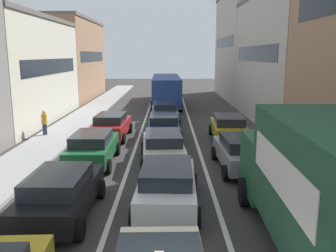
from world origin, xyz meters
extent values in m
cube|color=#9C9C9C|center=(-6.70, 20.00, 0.07)|extent=(2.60, 64.00, 0.14)
cube|color=silver|center=(-1.70, 20.00, 0.01)|extent=(0.16, 60.00, 0.01)
cube|color=silver|center=(1.70, 20.00, 0.01)|extent=(0.16, 60.00, 0.01)
cube|color=beige|center=(-12.00, 22.00, 3.72)|extent=(7.00, 14.57, 7.43)
cube|color=black|center=(-8.48, 22.00, 4.09)|extent=(0.02, 11.73, 1.10)
cube|color=#66605B|center=(-12.00, 22.00, 7.58)|extent=(7.20, 14.57, 0.30)
cube|color=#9E7556|center=(-12.00, 36.67, 4.29)|extent=(7.00, 14.57, 8.58)
cube|color=black|center=(-8.48, 36.67, 4.72)|extent=(0.02, 11.73, 1.10)
cube|color=#66605B|center=(-12.00, 36.67, 8.73)|extent=(7.20, 14.57, 0.30)
cube|color=#B2ADA3|center=(9.90, 36.67, 5.75)|extent=(7.00, 14.57, 11.50)
cube|color=black|center=(6.38, 36.67, 6.33)|extent=(0.02, 11.73, 1.10)
cube|color=#B2ADA3|center=(9.90, 22.00, 4.58)|extent=(7.00, 14.57, 9.16)
cube|color=black|center=(6.38, 22.00, 5.04)|extent=(0.02, 11.73, 1.10)
cube|color=#1E5933|center=(3.80, 6.33, 1.43)|extent=(2.49, 2.49, 1.90)
cube|color=black|center=(3.85, 7.54, 1.81)|extent=(2.02, 0.10, 0.70)
cube|color=#234C33|center=(3.67, 2.58, 2.18)|extent=(2.60, 5.52, 2.80)
cube|color=white|center=(2.45, 2.62, 2.46)|extent=(0.19, 4.48, 0.90)
cylinder|color=black|center=(2.61, 6.46, 0.48)|extent=(0.33, 0.97, 0.96)
cylinder|color=black|center=(5.00, 6.37, 0.48)|extent=(0.33, 0.97, 0.96)
cube|color=silver|center=(0.04, 6.37, 0.67)|extent=(1.96, 4.37, 0.70)
cube|color=#1E2328|center=(0.03, 6.17, 1.23)|extent=(1.67, 2.47, 0.52)
cylinder|color=black|center=(-0.83, 7.86, 0.32)|extent=(0.24, 0.65, 0.64)
cylinder|color=black|center=(1.01, 7.79, 0.32)|extent=(0.24, 0.65, 0.64)
cylinder|color=black|center=(-0.94, 4.94, 0.32)|extent=(0.24, 0.65, 0.64)
cylinder|color=black|center=(0.90, 4.87, 0.32)|extent=(0.24, 0.65, 0.64)
cube|color=black|center=(-3.23, 5.64, 0.67)|extent=(1.85, 4.32, 0.70)
cube|color=#1E2328|center=(-3.23, 5.44, 1.23)|extent=(1.61, 2.43, 0.52)
cylinder|color=black|center=(-4.13, 7.11, 0.32)|extent=(0.23, 0.64, 0.64)
cylinder|color=black|center=(-2.29, 7.09, 0.32)|extent=(0.23, 0.64, 0.64)
cylinder|color=black|center=(-4.17, 4.19, 0.32)|extent=(0.23, 0.64, 0.64)
cylinder|color=black|center=(-2.33, 4.17, 0.32)|extent=(0.23, 0.64, 0.64)
cube|color=beige|center=(-0.17, 11.23, 0.67)|extent=(2.06, 4.40, 0.70)
cube|color=#1E2328|center=(-0.15, 11.03, 1.23)|extent=(1.73, 2.50, 0.52)
cylinder|color=black|center=(-1.17, 12.63, 0.32)|extent=(0.26, 0.65, 0.64)
cylinder|color=black|center=(0.66, 12.74, 0.32)|extent=(0.26, 0.65, 0.64)
cylinder|color=black|center=(-0.99, 9.71, 0.32)|extent=(0.26, 0.65, 0.64)
cylinder|color=black|center=(0.84, 9.82, 0.32)|extent=(0.26, 0.65, 0.64)
cube|color=#19592D|center=(-3.38, 11.15, 0.67)|extent=(1.82, 4.31, 0.70)
cube|color=#1E2328|center=(-3.38, 10.95, 1.23)|extent=(1.59, 2.42, 0.52)
cylinder|color=black|center=(-4.31, 12.61, 0.32)|extent=(0.22, 0.64, 0.64)
cylinder|color=black|center=(-2.47, 12.62, 0.32)|extent=(0.22, 0.64, 0.64)
cylinder|color=black|center=(-4.30, 9.68, 0.32)|extent=(0.22, 0.64, 0.64)
cylinder|color=black|center=(-2.46, 9.69, 0.32)|extent=(0.22, 0.64, 0.64)
cube|color=#194C8C|center=(-0.19, 16.16, 0.67)|extent=(1.87, 4.33, 0.70)
cube|color=#1E2328|center=(-0.19, 15.96, 1.23)|extent=(1.62, 2.43, 0.52)
cylinder|color=black|center=(-1.13, 17.60, 0.32)|extent=(0.23, 0.64, 0.64)
cylinder|color=black|center=(0.71, 17.63, 0.32)|extent=(0.23, 0.64, 0.64)
cylinder|color=black|center=(-1.08, 14.68, 0.32)|extent=(0.23, 0.64, 0.64)
cylinder|color=black|center=(0.75, 14.71, 0.32)|extent=(0.23, 0.64, 0.64)
cube|color=#A51E1E|center=(-3.33, 16.33, 0.67)|extent=(1.94, 4.36, 0.70)
cube|color=#1E2328|center=(-3.34, 16.13, 1.23)|extent=(1.66, 2.46, 0.52)
cylinder|color=black|center=(-4.20, 17.82, 0.32)|extent=(0.24, 0.65, 0.64)
cylinder|color=black|center=(-2.36, 17.76, 0.32)|extent=(0.24, 0.65, 0.64)
cylinder|color=black|center=(-4.30, 14.90, 0.32)|extent=(0.24, 0.65, 0.64)
cylinder|color=black|center=(-2.46, 14.84, 0.32)|extent=(0.24, 0.65, 0.64)
cube|color=#759EB7|center=(-0.19, 21.28, 0.67)|extent=(2.04, 4.39, 0.70)
cube|color=#1E2328|center=(-0.18, 21.08, 1.23)|extent=(1.72, 2.49, 0.52)
cylinder|color=black|center=(-1.19, 22.69, 0.32)|extent=(0.26, 0.65, 0.64)
cylinder|color=black|center=(0.65, 22.79, 0.32)|extent=(0.26, 0.65, 0.64)
cylinder|color=black|center=(-1.03, 19.77, 0.32)|extent=(0.26, 0.65, 0.64)
cylinder|color=black|center=(0.81, 19.87, 0.32)|extent=(0.26, 0.65, 0.64)
cube|color=gray|center=(3.25, 10.34, 0.67)|extent=(1.93, 4.35, 0.70)
cube|color=#1E2328|center=(3.26, 10.14, 1.23)|extent=(1.66, 2.46, 0.52)
cylinder|color=black|center=(2.29, 11.77, 0.32)|extent=(0.24, 0.65, 0.64)
cylinder|color=black|center=(4.13, 11.83, 0.32)|extent=(0.24, 0.65, 0.64)
cylinder|color=black|center=(2.38, 8.85, 0.32)|extent=(0.24, 0.65, 0.64)
cylinder|color=black|center=(4.22, 8.91, 0.32)|extent=(0.24, 0.65, 0.64)
cube|color=#B29319|center=(3.60, 15.71, 0.67)|extent=(2.00, 4.38, 0.70)
cube|color=#1E2328|center=(3.59, 15.51, 1.23)|extent=(1.70, 2.48, 0.52)
cylinder|color=black|center=(2.75, 17.21, 0.32)|extent=(0.25, 0.65, 0.64)
cylinder|color=black|center=(4.59, 17.12, 0.32)|extent=(0.25, 0.65, 0.64)
cylinder|color=black|center=(2.61, 14.29, 0.32)|extent=(0.25, 0.65, 0.64)
cylinder|color=black|center=(4.45, 14.20, 0.32)|extent=(0.25, 0.65, 0.64)
cube|color=navy|center=(-0.11, 29.47, 1.70)|extent=(2.70, 10.55, 2.40)
cube|color=black|center=(-0.11, 29.47, 2.06)|extent=(2.72, 9.92, 0.70)
cylinder|color=black|center=(-1.43, 33.22, 0.50)|extent=(0.32, 1.01, 1.00)
cylinder|color=black|center=(1.07, 33.27, 0.50)|extent=(0.32, 1.01, 1.00)
cylinder|color=black|center=(-1.30, 26.29, 0.50)|extent=(0.32, 1.01, 1.00)
cylinder|color=black|center=(1.20, 26.34, 0.50)|extent=(0.32, 1.01, 1.00)
cylinder|color=#262D47|center=(-7.43, 16.64, 0.41)|extent=(0.16, 0.16, 0.82)
cylinder|color=#262D47|center=(-7.47, 16.47, 0.41)|extent=(0.16, 0.16, 0.82)
cylinder|color=gold|center=(-7.45, 16.55, 1.12)|extent=(0.34, 0.34, 0.60)
sphere|color=tan|center=(-7.45, 16.55, 1.54)|extent=(0.24, 0.24, 0.24)
cylinder|color=gold|center=(-7.40, 16.77, 1.15)|extent=(0.10, 0.10, 0.55)
cylinder|color=gold|center=(-7.50, 16.34, 1.15)|extent=(0.10, 0.10, 0.55)
camera|label=1|loc=(0.07, -4.72, 4.96)|focal=38.15mm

